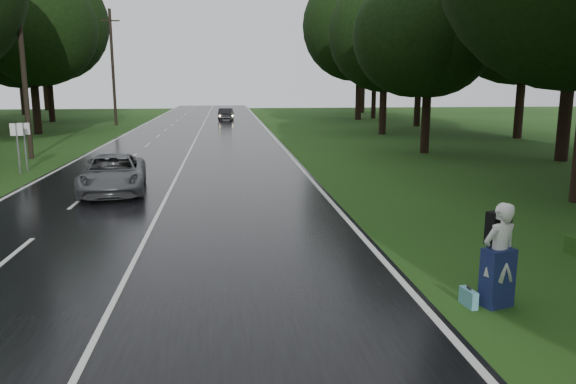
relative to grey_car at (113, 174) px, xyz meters
name	(u,v)px	position (x,y,z in m)	size (l,w,h in m)	color
ground	(127,277)	(2.08, -9.64, -0.74)	(160.00, 160.00, 0.00)	#214614
road	(187,156)	(2.08, 10.36, -0.72)	(12.00, 140.00, 0.04)	black
lane_center	(187,156)	(2.08, 10.36, -0.69)	(0.12, 140.00, 0.01)	silver
grey_car	(113,174)	(0.00, 0.00, 0.00)	(2.32, 5.03, 1.40)	#4D4F52
far_car	(226,114)	(4.37, 40.00, -0.03)	(1.41, 4.06, 1.34)	black
hitchhiker	(499,258)	(9.28, -11.97, 0.19)	(0.84, 0.80, 1.99)	silver
suitcase	(468,298)	(8.75, -11.96, -0.57)	(0.13, 0.47, 0.33)	#5699A9
utility_pole_mid	(32,159)	(-6.42, 10.44, -0.74)	(1.80, 0.28, 10.46)	black
utility_pole_far	(116,125)	(-6.42, 35.01, -0.74)	(1.80, 0.28, 10.98)	black
road_sign_a	(21,174)	(-5.12, 4.96, -0.74)	(0.56, 0.10, 2.32)	white
road_sign_b	(28,171)	(-5.12, 5.87, -0.74)	(0.55, 0.10, 2.28)	white
tree_left_e	(39,134)	(-10.88, 25.86, -0.74)	(9.45, 9.45, 14.77)	black
tree_left_f	(53,122)	(-14.05, 40.56, -0.74)	(10.84, 10.84, 16.94)	black
tree_right_d	(424,153)	(16.04, 10.49, -0.74)	(7.90, 7.90, 12.34)	black
tree_right_e	(382,134)	(16.89, 22.57, -0.74)	(8.61, 8.61, 13.45)	black
tree_right_f	(358,120)	(19.12, 40.24, -0.74)	(10.96, 10.96, 17.12)	black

